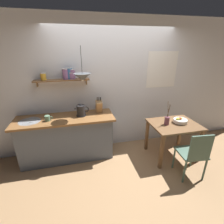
% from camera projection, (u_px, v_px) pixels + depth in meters
% --- Properties ---
extents(ground_plane, '(14.00, 14.00, 0.00)m').
position_uv_depth(ground_plane, '(120.00, 159.00, 3.37)').
color(ground_plane, '#A87F56').
extents(back_wall, '(6.80, 0.11, 2.70)m').
position_uv_depth(back_wall, '(122.00, 86.00, 3.49)').
color(back_wall, silver).
rests_on(back_wall, ground_plane).
extents(kitchen_counter, '(1.83, 0.63, 0.90)m').
position_uv_depth(kitchen_counter, '(67.00, 138.00, 3.27)').
color(kitchen_counter, slate).
rests_on(kitchen_counter, ground_plane).
extents(wall_shelf, '(1.00, 0.20, 0.34)m').
position_uv_depth(wall_shelf, '(64.00, 76.00, 3.00)').
color(wall_shelf, brown).
extents(dining_table, '(0.92, 0.73, 0.73)m').
position_uv_depth(dining_table, '(174.00, 129.00, 3.28)').
color(dining_table, brown).
rests_on(dining_table, ground_plane).
extents(dining_chair_near, '(0.46, 0.46, 0.90)m').
position_uv_depth(dining_chair_near, '(194.00, 153.00, 2.73)').
color(dining_chair_near, '#4C6B5B').
rests_on(dining_chair_near, ground_plane).
extents(fruit_bowl, '(0.27, 0.27, 0.12)m').
position_uv_depth(fruit_bowl, '(180.00, 121.00, 3.25)').
color(fruit_bowl, silver).
rests_on(fruit_bowl, dining_table).
extents(twig_vase, '(0.09, 0.09, 0.48)m').
position_uv_depth(twig_vase, '(167.00, 120.00, 3.16)').
color(twig_vase, brown).
rests_on(twig_vase, dining_table).
extents(electric_kettle, '(0.27, 0.18, 0.23)m').
position_uv_depth(electric_kettle, '(81.00, 111.00, 3.14)').
color(electric_kettle, black).
rests_on(electric_kettle, kitchen_counter).
extents(knife_block, '(0.12, 0.19, 0.33)m').
position_uv_depth(knife_block, '(99.00, 106.00, 3.29)').
color(knife_block, tan).
rests_on(knife_block, kitchen_counter).
extents(coffee_mug_by_sink, '(0.14, 0.09, 0.10)m').
position_uv_depth(coffee_mug_by_sink, '(48.00, 118.00, 2.94)').
color(coffee_mug_by_sink, slate).
rests_on(coffee_mug_by_sink, kitchen_counter).
extents(pendant_lamp, '(0.30, 0.30, 0.57)m').
position_uv_depth(pendant_lamp, '(82.00, 77.00, 2.83)').
color(pendant_lamp, black).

